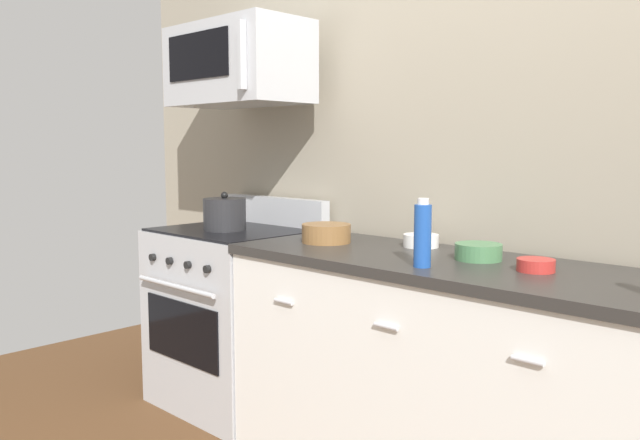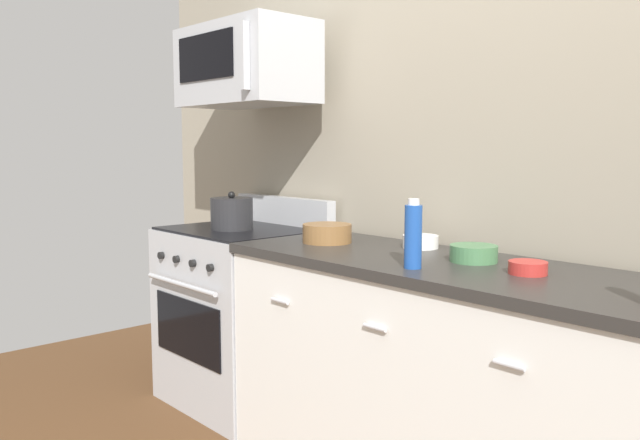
{
  "view_description": "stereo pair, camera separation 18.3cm",
  "coord_description": "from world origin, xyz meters",
  "px_view_note": "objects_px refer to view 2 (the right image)",
  "views": [
    {
      "loc": [
        1.09,
        -2.06,
        1.34
      ],
      "look_at": [
        -0.84,
        -0.05,
        1.03
      ],
      "focal_mm": 36.28,
      "sensor_mm": 36.0,
      "label": 1
    },
    {
      "loc": [
        1.21,
        -1.92,
        1.34
      ],
      "look_at": [
        -0.84,
        -0.05,
        1.03
      ],
      "focal_mm": 36.28,
      "sensor_mm": 36.0,
      "label": 2
    }
  ],
  "objects_px": {
    "microwave": "(246,66)",
    "stockpot": "(232,213)",
    "range_oven": "(242,314)",
    "bowl_white_ceramic": "(420,241)",
    "bottle_soda_blue": "(413,235)",
    "bowl_red_small": "(528,267)",
    "bowl_green_glaze": "(474,253)",
    "bowl_wooden_salad": "(327,233)"
  },
  "relations": [
    {
      "from": "microwave",
      "to": "bowl_green_glaze",
      "type": "height_order",
      "value": "microwave"
    },
    {
      "from": "microwave",
      "to": "bowl_green_glaze",
      "type": "relative_size",
      "value": 4.25
    },
    {
      "from": "bowl_green_glaze",
      "to": "microwave",
      "type": "bearing_deg",
      "value": -178.7
    },
    {
      "from": "range_oven",
      "to": "bowl_red_small",
      "type": "xyz_separation_m",
      "value": [
        1.62,
        0.01,
        0.47
      ]
    },
    {
      "from": "bowl_red_small",
      "to": "bowl_green_glaze",
      "type": "bearing_deg",
      "value": 166.13
    },
    {
      "from": "stockpot",
      "to": "microwave",
      "type": "bearing_deg",
      "value": 89.87
    },
    {
      "from": "bowl_white_ceramic",
      "to": "stockpot",
      "type": "xyz_separation_m",
      "value": [
        -1.03,
        -0.24,
        0.05
      ]
    },
    {
      "from": "bottle_soda_blue",
      "to": "bowl_wooden_salad",
      "type": "distance_m",
      "value": 0.68
    },
    {
      "from": "range_oven",
      "to": "stockpot",
      "type": "relative_size",
      "value": 4.97
    },
    {
      "from": "bottle_soda_blue",
      "to": "bowl_green_glaze",
      "type": "height_order",
      "value": "bottle_soda_blue"
    },
    {
      "from": "bowl_white_ceramic",
      "to": "stockpot",
      "type": "height_order",
      "value": "stockpot"
    },
    {
      "from": "microwave",
      "to": "bottle_soda_blue",
      "type": "relative_size",
      "value": 3.06
    },
    {
      "from": "bowl_white_ceramic",
      "to": "bowl_green_glaze",
      "type": "bearing_deg",
      "value": -18.06
    },
    {
      "from": "range_oven",
      "to": "bottle_soda_blue",
      "type": "bearing_deg",
      "value": -8.38
    },
    {
      "from": "range_oven",
      "to": "stockpot",
      "type": "height_order",
      "value": "stockpot"
    },
    {
      "from": "microwave",
      "to": "bowl_wooden_salad",
      "type": "relative_size",
      "value": 3.43
    },
    {
      "from": "bowl_green_glaze",
      "to": "bowl_white_ceramic",
      "type": "distance_m",
      "value": 0.35
    },
    {
      "from": "bottle_soda_blue",
      "to": "microwave",
      "type": "bearing_deg",
      "value": 169.7
    },
    {
      "from": "range_oven",
      "to": "bowl_red_small",
      "type": "bearing_deg",
      "value": 0.43
    },
    {
      "from": "microwave",
      "to": "stockpot",
      "type": "distance_m",
      "value": 0.75
    },
    {
      "from": "bowl_wooden_salad",
      "to": "bowl_white_ceramic",
      "type": "height_order",
      "value": "bowl_wooden_salad"
    },
    {
      "from": "bottle_soda_blue",
      "to": "bowl_wooden_salad",
      "type": "bearing_deg",
      "value": 163.24
    },
    {
      "from": "bottle_soda_blue",
      "to": "stockpot",
      "type": "xyz_separation_m",
      "value": [
        -1.3,
        0.14,
        -0.03
      ]
    },
    {
      "from": "microwave",
      "to": "bowl_red_small",
      "type": "distance_m",
      "value": 1.81
    },
    {
      "from": "bowl_green_glaze",
      "to": "stockpot",
      "type": "bearing_deg",
      "value": -174.61
    },
    {
      "from": "bottle_soda_blue",
      "to": "stockpot",
      "type": "relative_size",
      "value": 1.13
    },
    {
      "from": "bowl_green_glaze",
      "to": "bowl_red_small",
      "type": "distance_m",
      "value": 0.26
    },
    {
      "from": "range_oven",
      "to": "bowl_wooden_salad",
      "type": "height_order",
      "value": "range_oven"
    },
    {
      "from": "range_oven",
      "to": "bowl_wooden_salad",
      "type": "relative_size",
      "value": 4.92
    },
    {
      "from": "bowl_white_ceramic",
      "to": "bottle_soda_blue",
      "type": "bearing_deg",
      "value": -54.47
    },
    {
      "from": "bottle_soda_blue",
      "to": "bowl_red_small",
      "type": "bearing_deg",
      "value": 32.09
    },
    {
      "from": "bottle_soda_blue",
      "to": "bowl_white_ceramic",
      "type": "distance_m",
      "value": 0.47
    },
    {
      "from": "bowl_green_glaze",
      "to": "bowl_wooden_salad",
      "type": "relative_size",
      "value": 0.81
    },
    {
      "from": "bowl_green_glaze",
      "to": "bowl_wooden_salad",
      "type": "height_order",
      "value": "bowl_wooden_salad"
    },
    {
      "from": "bowl_red_small",
      "to": "bowl_wooden_salad",
      "type": "bearing_deg",
      "value": -179.49
    },
    {
      "from": "bowl_white_ceramic",
      "to": "microwave",
      "type": "bearing_deg",
      "value": -172.21
    },
    {
      "from": "range_oven",
      "to": "bowl_white_ceramic",
      "type": "relative_size",
      "value": 7.17
    },
    {
      "from": "bowl_wooden_salad",
      "to": "stockpot",
      "type": "relative_size",
      "value": 1.01
    },
    {
      "from": "bowl_wooden_salad",
      "to": "range_oven",
      "type": "bearing_deg",
      "value": -179.68
    },
    {
      "from": "bowl_red_small",
      "to": "microwave",
      "type": "bearing_deg",
      "value": 178.85
    },
    {
      "from": "bottle_soda_blue",
      "to": "bowl_red_small",
      "type": "xyz_separation_m",
      "value": [
        0.32,
        0.2,
        -0.09
      ]
    },
    {
      "from": "bowl_wooden_salad",
      "to": "bowl_red_small",
      "type": "distance_m",
      "value": 0.97
    }
  ]
}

